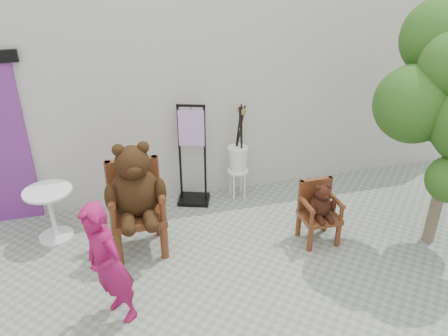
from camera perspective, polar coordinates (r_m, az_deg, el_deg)
The scene contains 8 objects.
ground_plane at distance 4.84m, azimuth 5.32°, elevation -17.88°, with size 60.00×60.00×0.00m, color gray.
back_wall at distance 6.70m, azimuth -3.48°, elevation 10.29°, with size 9.00×1.00×3.00m, color beige.
chair_big at distance 5.27m, azimuth -11.52°, elevation -3.14°, with size 0.71×0.76×1.45m.
chair_small at distance 5.63m, azimuth 12.38°, elevation -4.96°, with size 0.46×0.45×0.83m.
person at distance 4.40m, azimuth -14.92°, elevation -12.14°, with size 0.51×0.33×1.39m, color #92124A.
cafe_table at distance 5.99m, azimuth -21.68°, elevation -4.92°, with size 0.60×0.60×0.70m.
display_stand at distance 6.30m, azimuth -4.10°, elevation 0.20°, with size 0.54×0.48×1.51m.
stool_bucket at distance 6.40m, azimuth 1.85°, elevation 1.29°, with size 0.32×0.32×1.45m.
Camera 1 is at (-1.33, -3.19, 3.39)m, focal length 35.00 mm.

